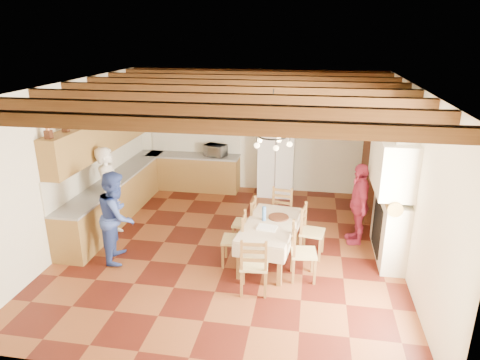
# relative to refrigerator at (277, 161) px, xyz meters

# --- Properties ---
(floor) EXTENTS (6.00, 6.50, 0.02)m
(floor) POSITION_rel_refrigerator_xyz_m (-0.55, -2.96, -0.85)
(floor) COLOR #45140C
(floor) RESTS_ON ground
(ceiling) EXTENTS (6.00, 6.50, 0.02)m
(ceiling) POSITION_rel_refrigerator_xyz_m (-0.55, -2.96, 2.17)
(ceiling) COLOR silver
(ceiling) RESTS_ON ground
(wall_back) EXTENTS (6.00, 0.02, 3.00)m
(wall_back) POSITION_rel_refrigerator_xyz_m (-0.55, 0.30, 0.66)
(wall_back) COLOR #F3EFCC
(wall_back) RESTS_ON ground
(wall_front) EXTENTS (6.00, 0.02, 3.00)m
(wall_front) POSITION_rel_refrigerator_xyz_m (-0.55, -6.22, 0.66)
(wall_front) COLOR #F3EFCC
(wall_front) RESTS_ON ground
(wall_left) EXTENTS (0.02, 6.50, 3.00)m
(wall_left) POSITION_rel_refrigerator_xyz_m (-3.56, -2.96, 0.66)
(wall_left) COLOR #F3EFCC
(wall_left) RESTS_ON ground
(wall_right) EXTENTS (0.02, 6.50, 3.00)m
(wall_right) POSITION_rel_refrigerator_xyz_m (2.46, -2.96, 0.66)
(wall_right) COLOR #F3EFCC
(wall_right) RESTS_ON ground
(ceiling_beams) EXTENTS (6.00, 6.30, 0.16)m
(ceiling_beams) POSITION_rel_refrigerator_xyz_m (-0.55, -2.96, 2.07)
(ceiling_beams) COLOR #321A0B
(ceiling_beams) RESTS_ON ground
(lower_cabinets_left) EXTENTS (0.60, 4.30, 0.86)m
(lower_cabinets_left) POSITION_rel_refrigerator_xyz_m (-3.25, -1.91, -0.41)
(lower_cabinets_left) COLOR brown
(lower_cabinets_left) RESTS_ON ground
(lower_cabinets_back) EXTENTS (2.30, 0.60, 0.86)m
(lower_cabinets_back) POSITION_rel_refrigerator_xyz_m (-2.10, -0.01, -0.41)
(lower_cabinets_back) COLOR brown
(lower_cabinets_back) RESTS_ON ground
(countertop_left) EXTENTS (0.62, 4.30, 0.04)m
(countertop_left) POSITION_rel_refrigerator_xyz_m (-3.25, -1.91, 0.04)
(countertop_left) COLOR gray
(countertop_left) RESTS_ON lower_cabinets_left
(countertop_back) EXTENTS (2.34, 0.62, 0.04)m
(countertop_back) POSITION_rel_refrigerator_xyz_m (-2.10, -0.01, 0.04)
(countertop_back) COLOR gray
(countertop_back) RESTS_ON lower_cabinets_back
(backsplash_left) EXTENTS (0.03, 4.30, 0.60)m
(backsplash_left) POSITION_rel_refrigerator_xyz_m (-3.54, -1.91, 0.36)
(backsplash_left) COLOR silver
(backsplash_left) RESTS_ON ground
(backsplash_back) EXTENTS (2.30, 0.03, 0.60)m
(backsplash_back) POSITION_rel_refrigerator_xyz_m (-2.10, 0.28, 0.36)
(backsplash_back) COLOR silver
(backsplash_back) RESTS_ON ground
(upper_cabinets) EXTENTS (0.35, 4.20, 0.70)m
(upper_cabinets) POSITION_rel_refrigerator_xyz_m (-3.38, -1.91, 1.01)
(upper_cabinets) COLOR brown
(upper_cabinets) RESTS_ON ground
(fireplace) EXTENTS (0.56, 1.60, 2.80)m
(fireplace) POSITION_rel_refrigerator_xyz_m (2.17, -2.76, 0.56)
(fireplace) COLOR beige
(fireplace) RESTS_ON ground
(wall_picture) EXTENTS (0.34, 0.03, 0.42)m
(wall_picture) POSITION_rel_refrigerator_xyz_m (1.00, 0.27, 1.01)
(wall_picture) COLOR black
(wall_picture) RESTS_ON ground
(refrigerator) EXTENTS (0.85, 0.71, 1.69)m
(refrigerator) POSITION_rel_refrigerator_xyz_m (0.00, 0.00, 0.00)
(refrigerator) COLOR white
(refrigerator) RESTS_ON floor
(hutch) EXTENTS (0.56, 1.18, 2.09)m
(hutch) POSITION_rel_refrigerator_xyz_m (2.20, -0.92, 0.20)
(hutch) COLOR #36180C
(hutch) RESTS_ON floor
(dining_table) EXTENTS (1.04, 1.73, 0.72)m
(dining_table) POSITION_rel_refrigerator_xyz_m (0.18, -3.29, -0.21)
(dining_table) COLOR beige
(dining_table) RESTS_ON floor
(chandelier) EXTENTS (0.47, 0.47, 0.03)m
(chandelier) POSITION_rel_refrigerator_xyz_m (0.18, -3.29, 1.41)
(chandelier) COLOR black
(chandelier) RESTS_ON ground
(chair_left_near) EXTENTS (0.42, 0.44, 0.96)m
(chair_left_near) POSITION_rel_refrigerator_xyz_m (-0.41, -3.50, -0.36)
(chair_left_near) COLOR brown
(chair_left_near) RESTS_ON floor
(chair_left_far) EXTENTS (0.42, 0.44, 0.96)m
(chair_left_far) POSITION_rel_refrigerator_xyz_m (-0.34, -2.82, -0.36)
(chair_left_far) COLOR brown
(chair_left_far) RESTS_ON floor
(chair_right_near) EXTENTS (0.45, 0.46, 0.96)m
(chair_right_near) POSITION_rel_refrigerator_xyz_m (0.78, -3.76, -0.36)
(chair_right_near) COLOR brown
(chair_right_near) RESTS_ON floor
(chair_right_far) EXTENTS (0.46, 0.48, 0.96)m
(chair_right_far) POSITION_rel_refrigerator_xyz_m (0.91, -2.98, -0.36)
(chair_right_far) COLOR brown
(chair_right_far) RESTS_ON floor
(chair_end_near) EXTENTS (0.45, 0.43, 0.96)m
(chair_end_near) POSITION_rel_refrigerator_xyz_m (0.05, -4.27, -0.36)
(chair_end_near) COLOR brown
(chair_end_near) RESTS_ON floor
(chair_end_far) EXTENTS (0.48, 0.46, 0.96)m
(chair_end_far) POSITION_rel_refrigerator_xyz_m (0.28, -2.31, -0.36)
(chair_end_far) COLOR brown
(chair_end_far) RESTS_ON floor
(person_man) EXTENTS (0.49, 0.69, 1.80)m
(person_man) POSITION_rel_refrigerator_xyz_m (-2.97, -2.80, 0.06)
(person_man) COLOR silver
(person_man) RESTS_ON floor
(person_woman_blue) EXTENTS (0.78, 0.91, 1.62)m
(person_woman_blue) POSITION_rel_refrigerator_xyz_m (-2.44, -3.65, -0.03)
(person_woman_blue) COLOR #364CA0
(person_woman_blue) RESTS_ON floor
(person_woman_red) EXTENTS (0.46, 0.95, 1.57)m
(person_woman_red) POSITION_rel_refrigerator_xyz_m (1.74, -2.29, -0.06)
(person_woman_red) COLOR #B02B4A
(person_woman_red) RESTS_ON floor
(microwave) EXTENTS (0.60, 0.50, 0.29)m
(microwave) POSITION_rel_refrigerator_xyz_m (-1.52, -0.01, 0.20)
(microwave) COLOR silver
(microwave) RESTS_ON countertop_back
(fridge_vase) EXTENTS (0.30, 0.30, 0.30)m
(fridge_vase) POSITION_rel_refrigerator_xyz_m (-0.07, 0.00, 0.99)
(fridge_vase) COLOR #36180C
(fridge_vase) RESTS_ON refrigerator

